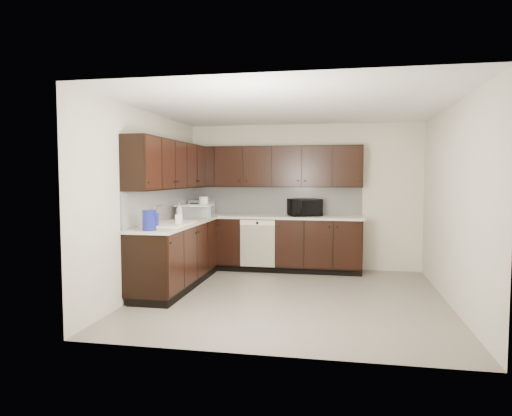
{
  "coord_description": "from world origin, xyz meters",
  "views": [
    {
      "loc": [
        0.65,
        -5.93,
        1.61
      ],
      "look_at": [
        -0.57,
        0.6,
        1.14
      ],
      "focal_mm": 32.0,
      "sensor_mm": 36.0,
      "label": 1
    }
  ],
  "objects": [
    {
      "name": "floor",
      "position": [
        0.0,
        0.0,
        0.0
      ],
      "size": [
        4.0,
        4.0,
        0.0
      ],
      "primitive_type": "plane",
      "color": "gray",
      "rests_on": "ground"
    },
    {
      "name": "ceiling",
      "position": [
        0.0,
        0.0,
        2.5
      ],
      "size": [
        4.0,
        4.0,
        0.0
      ],
      "primitive_type": "plane",
      "rotation": [
        3.14,
        0.0,
        0.0
      ],
      "color": "white",
      "rests_on": "wall_back"
    },
    {
      "name": "wall_back",
      "position": [
        0.0,
        2.0,
        1.25
      ],
      "size": [
        4.0,
        0.02,
        2.5
      ],
      "primitive_type": "cube",
      "color": "beige",
      "rests_on": "floor"
    },
    {
      "name": "wall_left",
      "position": [
        -2.0,
        0.0,
        1.25
      ],
      "size": [
        0.02,
        4.0,
        2.5
      ],
      "primitive_type": "cube",
      "color": "beige",
      "rests_on": "floor"
    },
    {
      "name": "wall_right",
      "position": [
        2.0,
        0.0,
        1.25
      ],
      "size": [
        0.02,
        4.0,
        2.5
      ],
      "primitive_type": "cube",
      "color": "beige",
      "rests_on": "floor"
    },
    {
      "name": "wall_front",
      "position": [
        0.0,
        -2.0,
        1.25
      ],
      "size": [
        4.0,
        0.02,
        2.5
      ],
      "primitive_type": "cube",
      "color": "beige",
      "rests_on": "floor"
    },
    {
      "name": "lower_cabinets",
      "position": [
        -1.01,
        1.11,
        0.41
      ],
      "size": [
        3.0,
        2.8,
        0.9
      ],
      "color": "black",
      "rests_on": "floor"
    },
    {
      "name": "countertop",
      "position": [
        -1.01,
        1.11,
        0.92
      ],
      "size": [
        3.03,
        2.83,
        0.04
      ],
      "color": "beige",
      "rests_on": "lower_cabinets"
    },
    {
      "name": "backsplash",
      "position": [
        -1.22,
        1.32,
        1.18
      ],
      "size": [
        3.0,
        2.8,
        0.48
      ],
      "color": "#BABAB6",
      "rests_on": "countertop"
    },
    {
      "name": "upper_cabinets",
      "position": [
        -1.1,
        1.2,
        1.77
      ],
      "size": [
        3.0,
        2.8,
        0.7
      ],
      "color": "black",
      "rests_on": "wall_back"
    },
    {
      "name": "dishwasher",
      "position": [
        -0.7,
        1.41,
        0.55
      ],
      "size": [
        0.58,
        0.04,
        0.78
      ],
      "color": "#F9ECCC",
      "rests_on": "lower_cabinets"
    },
    {
      "name": "sink",
      "position": [
        -1.68,
        -0.01,
        0.88
      ],
      "size": [
        0.54,
        0.82,
        0.42
      ],
      "color": "#F9ECCC",
      "rests_on": "countertop"
    },
    {
      "name": "microwave",
      "position": [
        0.05,
        1.71,
        1.08
      ],
      "size": [
        0.62,
        0.53,
        0.29
      ],
      "primitive_type": "imported",
      "rotation": [
        0.0,
        0.0,
        0.41
      ],
      "color": "black",
      "rests_on": "countertop"
    },
    {
      "name": "soap_bottle_a",
      "position": [
        -1.53,
        -0.03,
        1.05
      ],
      "size": [
        0.12,
        0.12,
        0.21
      ],
      "primitive_type": "imported",
      "rotation": [
        0.0,
        0.0,
        0.33
      ],
      "color": "gray",
      "rests_on": "countertop"
    },
    {
      "name": "soap_bottle_b",
      "position": [
        -1.76,
        0.63,
        1.07
      ],
      "size": [
        0.12,
        0.12,
        0.27
      ],
      "primitive_type": "imported",
      "rotation": [
        0.0,
        0.0,
        0.18
      ],
      "color": "gray",
      "rests_on": "countertop"
    },
    {
      "name": "toaster_oven",
      "position": [
        -1.75,
        1.71,
        1.06
      ],
      "size": [
        0.4,
        0.3,
        0.25
      ],
      "primitive_type": "cube",
      "rotation": [
        0.0,
        0.0,
        -0.01
      ],
      "color": "silver",
      "rests_on": "countertop"
    },
    {
      "name": "storage_bin",
      "position": [
        -1.65,
        0.98,
        1.04
      ],
      "size": [
        0.61,
        0.52,
        0.2
      ],
      "primitive_type": "cube",
      "rotation": [
        0.0,
        0.0,
        0.3
      ],
      "color": "white",
      "rests_on": "countertop"
    },
    {
      "name": "blue_pitcher",
      "position": [
        -1.66,
        -0.7,
        1.07
      ],
      "size": [
        0.22,
        0.22,
        0.25
      ],
      "primitive_type": "cylinder",
      "rotation": [
        0.0,
        0.0,
        -0.37
      ],
      "color": "#101693",
      "rests_on": "countertop"
    },
    {
      "name": "teal_tumbler",
      "position": [
        -1.55,
        1.35,
        1.03
      ],
      "size": [
        0.09,
        0.09,
        0.19
      ],
      "primitive_type": "cylinder",
      "rotation": [
        0.0,
        0.0,
        0.08
      ],
      "color": "#0D8492",
      "rests_on": "countertop"
    },
    {
      "name": "paper_towel_roll",
      "position": [
        -1.57,
        1.24,
        1.1
      ],
      "size": [
        0.19,
        0.19,
        0.33
      ],
      "primitive_type": "cylinder",
      "rotation": [
        0.0,
        0.0,
        0.33
      ],
      "color": "silver",
      "rests_on": "countertop"
    }
  ]
}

